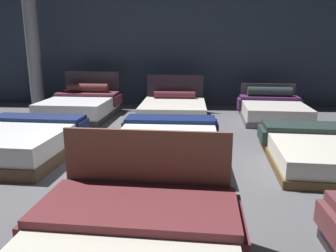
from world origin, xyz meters
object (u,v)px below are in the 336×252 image
at_px(bed_3, 19,142).
at_px(bed_7, 173,109).
at_px(bed_4, 167,144).
at_px(bed_6, 81,105).
at_px(bed_8, 273,109).
at_px(support_pillar, 33,46).
at_px(bed_5, 317,150).

relative_size(bed_3, bed_7, 1.05).
relative_size(bed_4, bed_7, 1.08).
xyz_separation_m(bed_4, bed_6, (-2.45, 3.09, 0.04)).
relative_size(bed_3, bed_8, 0.99).
height_order(bed_6, bed_8, bed_6).
bearing_deg(bed_8, support_pillar, 172.80).
relative_size(bed_5, bed_6, 1.01).
bearing_deg(bed_5, bed_6, 150.11).
distance_m(bed_5, support_pillar, 7.89).
distance_m(bed_5, bed_8, 3.11).
bearing_deg(bed_6, bed_3, -87.85).
xyz_separation_m(bed_3, support_pillar, (-1.75, 4.34, 1.51)).
xyz_separation_m(bed_6, bed_7, (2.36, -0.10, -0.05)).
distance_m(bed_3, bed_4, 2.40).
bearing_deg(bed_5, bed_7, 131.82).
xyz_separation_m(bed_7, support_pillar, (-4.06, 1.26, 1.53)).
bearing_deg(support_pillar, bed_8, -10.00).
bearing_deg(bed_7, bed_5, -51.96).
relative_size(bed_3, bed_6, 0.94).
relative_size(bed_4, support_pillar, 0.60).
bearing_deg(bed_8, bed_5, -87.86).
distance_m(bed_7, bed_8, 2.43).
xyz_separation_m(bed_3, bed_6, (-0.05, 3.18, 0.03)).
height_order(bed_5, bed_8, bed_8).
relative_size(bed_7, bed_8, 0.95).
height_order(bed_4, bed_5, bed_4).
xyz_separation_m(bed_8, support_pillar, (-6.49, 1.15, 1.51)).
xyz_separation_m(bed_4, bed_5, (2.31, -0.01, -0.04)).
bearing_deg(bed_5, support_pillar, 149.79).
distance_m(bed_4, bed_8, 3.89).
distance_m(bed_6, support_pillar, 2.54).
distance_m(bed_3, bed_7, 3.85).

